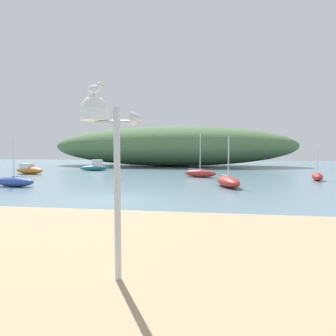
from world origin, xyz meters
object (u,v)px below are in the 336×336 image
Objects in this scene: mast_structure at (103,129)px; sailboat_west_reach at (228,182)px; seagull_on_radar at (95,88)px; sailboat_near_shore at (200,173)px; motorboat_centre_water at (95,167)px; sailboat_off_point at (317,176)px; motorboat_far_left at (29,170)px; sailboat_by_sandbar at (14,181)px.

sailboat_west_reach is (3.27, 15.44, -2.61)m from mast_structure.
seagull_on_radar reaches higher than sailboat_west_reach.
sailboat_west_reach is (3.42, 15.44, -3.34)m from seagull_on_radar.
sailboat_west_reach is 7.42m from sailboat_near_shore.
sailboat_west_reach is 21.36m from motorboat_centre_water.
mast_structure is at bearing -92.66° from sailboat_near_shore.
sailboat_near_shore is at bearing 171.58° from sailboat_off_point.
seagull_on_radar is 32.33m from motorboat_centre_water.
mast_structure is 1.28× the size of sailboat_off_point.
motorboat_far_left is (-29.12, 2.56, 0.13)m from sailboat_off_point.
motorboat_far_left is 1.05× the size of motorboat_centre_water.
seagull_on_radar is at bearing -102.48° from sailboat_west_reach.
motorboat_centre_water is 16.23m from sailboat_by_sandbar.
seagull_on_radar is 22.79m from sailboat_near_shore.
seagull_on_radar is at bearing -93.02° from sailboat_near_shore.
seagull_on_radar is at bearing -67.03° from motorboat_centre_water.
sailboat_near_shore is at bearing -27.35° from motorboat_centre_water.
sailboat_west_reach reaches higher than sailboat_off_point.
mast_structure is at bearing 0.65° from seagull_on_radar.
sailboat_off_point is 25.44m from motorboat_centre_water.
motorboat_far_left is at bearing 120.05° from sailboat_by_sandbar.
motorboat_far_left is (-18.93, 1.05, 0.09)m from sailboat_near_shore.
sailboat_near_shore is 1.62× the size of sailboat_off_point.
sailboat_off_point is 0.77× the size of sailboat_by_sandbar.
mast_structure is 15.99m from sailboat_west_reach.
sailboat_west_reach reaches higher than mast_structure.
sailboat_by_sandbar is (-23.24, -7.60, 0.02)m from sailboat_off_point.
seagull_on_radar is 0.13× the size of sailboat_off_point.
sailboat_near_shore is 15.47m from motorboat_centre_water.
mast_structure is 22.68m from sailboat_near_shore.
sailboat_west_reach is at bearing 78.02° from mast_structure.
sailboat_off_point reaches higher than motorboat_centre_water.
sailboat_by_sandbar is at bearing 131.51° from seagull_on_radar.
sailboat_west_reach reaches higher than sailboat_by_sandbar.
sailboat_west_reach is 1.07× the size of sailboat_by_sandbar.
motorboat_far_left is (-17.74, 23.57, -3.25)m from seagull_on_radar.
mast_structure is 32.32m from motorboat_centre_water.
sailboat_by_sandbar is (-11.86, 13.40, -3.36)m from seagull_on_radar.
motorboat_far_left is at bearing 158.99° from sailboat_west_reach.
motorboat_far_left is (-21.16, 8.13, 0.10)m from sailboat_west_reach.
sailboat_near_shore is 10.30m from sailboat_off_point.
sailboat_by_sandbar is at bearing -161.89° from sailboat_off_point.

